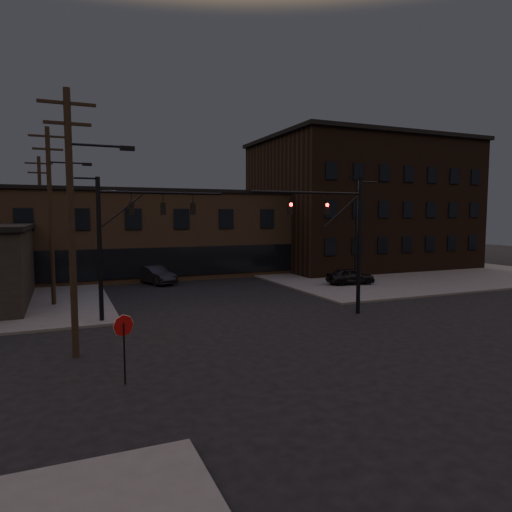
{
  "coord_description": "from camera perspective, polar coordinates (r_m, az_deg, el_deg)",
  "views": [
    {
      "loc": [
        -9.86,
        -18.13,
        5.94
      ],
      "look_at": [
        0.78,
        6.85,
        3.5
      ],
      "focal_mm": 32.0,
      "sensor_mm": 36.0,
      "label": 1
    }
  ],
  "objects": [
    {
      "name": "car_crossing",
      "position": [
        40.48,
        -12.57,
        -2.31
      ],
      "size": [
        3.28,
        5.02,
        1.56
      ],
      "primitive_type": "imported",
      "rotation": [
        0.0,
        0.0,
        0.38
      ],
      "color": "black",
      "rests_on": "ground"
    },
    {
      "name": "parked_car_lot_a",
      "position": [
        39.08,
        11.72,
        -2.48
      ],
      "size": [
        4.21,
        2.16,
        1.37
      ],
      "primitive_type": "imported",
      "rotation": [
        0.0,
        0.0,
        1.43
      ],
      "color": "black",
      "rests_on": "sidewalk_ne"
    },
    {
      "name": "traffic_signal_near",
      "position": [
        27.29,
        10.85,
        2.92
      ],
      "size": [
        7.12,
        0.24,
        8.0
      ],
      "color": "black",
      "rests_on": "ground"
    },
    {
      "name": "lot_light_a",
      "position": [
        39.44,
        12.39,
        4.39
      ],
      "size": [
        1.5,
        0.28,
        9.14
      ],
      "color": "black",
      "rests_on": "ground"
    },
    {
      "name": "building_row",
      "position": [
        47.22,
        -11.01,
        2.68
      ],
      "size": [
        40.0,
        12.0,
        8.0
      ],
      "primitive_type": "cube",
      "color": "brown",
      "rests_on": "ground"
    },
    {
      "name": "utility_pole_near",
      "position": [
        20.14,
        -21.93,
        4.56
      ],
      "size": [
        3.7,
        0.28,
        11.0
      ],
      "color": "black",
      "rests_on": "ground"
    },
    {
      "name": "utility_pole_mid",
      "position": [
        32.14,
        -24.2,
        5.02
      ],
      "size": [
        3.7,
        0.28,
        11.5
      ],
      "color": "black",
      "rests_on": "ground"
    },
    {
      "name": "building_right",
      "position": [
        54.44,
        12.82,
        6.12
      ],
      "size": [
        22.0,
        16.0,
        14.0
      ],
      "primitive_type": "cube",
      "color": "black",
      "rests_on": "ground"
    },
    {
      "name": "parked_car_lot_b",
      "position": [
        47.37,
        14.45,
        -1.34
      ],
      "size": [
        4.12,
        1.9,
        1.17
      ],
      "primitive_type": "imported",
      "rotation": [
        0.0,
        0.0,
        1.51
      ],
      "color": "#AEAEB0",
      "rests_on": "sidewalk_ne"
    },
    {
      "name": "stop_sign",
      "position": [
        16.76,
        -16.2,
        -9.21
      ],
      "size": [
        0.72,
        0.33,
        2.48
      ],
      "color": "black",
      "rests_on": "ground"
    },
    {
      "name": "sidewalk_ne",
      "position": [
        51.58,
        15.27,
        -1.58
      ],
      "size": [
        30.0,
        30.0,
        0.15
      ],
      "primitive_type": "cube",
      "color": "#474744",
      "rests_on": "ground"
    },
    {
      "name": "traffic_signal_far",
      "position": [
        26.34,
        -16.23,
        2.91
      ],
      "size": [
        7.12,
        0.24,
        8.0
      ],
      "color": "black",
      "rests_on": "ground"
    },
    {
      "name": "ground",
      "position": [
        21.48,
        5.35,
        -10.94
      ],
      "size": [
        140.0,
        140.0,
        0.0
      ],
      "primitive_type": "plane",
      "color": "black",
      "rests_on": "ground"
    },
    {
      "name": "utility_pole_far",
      "position": [
        44.16,
        -25.28,
        4.44
      ],
      "size": [
        2.2,
        0.28,
        11.0
      ],
      "color": "black",
      "rests_on": "ground"
    },
    {
      "name": "lot_light_b",
      "position": [
        47.03,
        14.83,
        4.44
      ],
      "size": [
        1.5,
        0.28,
        9.14
      ],
      "color": "black",
      "rests_on": "ground"
    }
  ]
}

